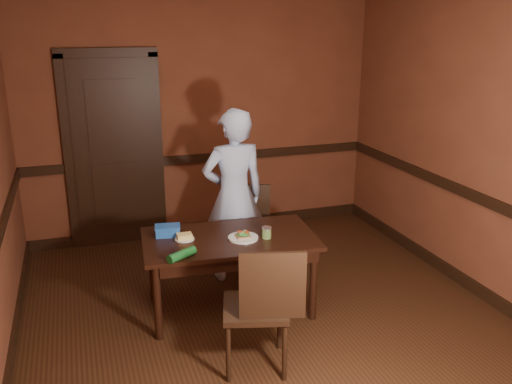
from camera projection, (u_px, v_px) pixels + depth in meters
floor at (269, 324)px, 4.51m from camera, size 4.00×4.50×0.01m
wall_back at (202, 119)px, 6.14m from camera, size 4.00×0.02×2.70m
wall_front at (473, 311)px, 2.07m from camera, size 4.00×0.02×2.70m
wall_right at (486, 149)px, 4.72m from camera, size 0.02×4.50×2.70m
dado_back at (204, 158)px, 6.26m from camera, size 4.00×0.03×0.10m
dado_right at (478, 198)px, 4.85m from camera, size 0.03×4.50×0.10m
baseboard_back at (206, 226)px, 6.51m from camera, size 4.00×0.03×0.12m
baseboard_left at (10, 364)px, 3.89m from camera, size 0.03×4.50×0.12m
baseboard_right at (467, 282)px, 5.10m from camera, size 0.03×4.50×0.12m
door at (114, 148)px, 5.88m from camera, size 1.05×0.07×2.20m
dining_table at (230, 273)px, 4.65m from camera, size 1.51×0.93×0.68m
chair_far at (259, 234)px, 5.23m from camera, size 0.51×0.51×0.90m
chair_near at (255, 305)px, 3.84m from camera, size 0.56×0.56×0.96m
person at (234, 196)px, 5.12m from camera, size 0.62×0.41×1.67m
sandwich_plate at (243, 237)px, 4.51m from camera, size 0.25×0.25×0.06m
sauce_jar at (267, 232)px, 4.52m from camera, size 0.08×0.08×0.10m
cheese_saucer at (184, 237)px, 4.49m from camera, size 0.16×0.16×0.05m
food_tub at (168, 231)px, 4.57m from camera, size 0.23×0.18×0.09m
wrapped_veg at (182, 255)px, 4.12m from camera, size 0.25×0.19×0.07m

